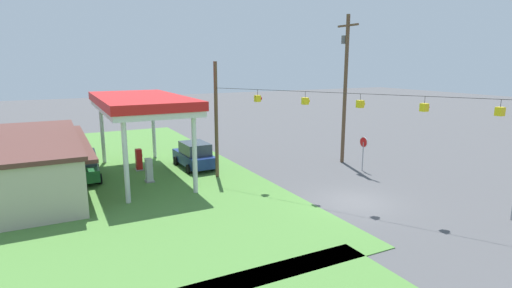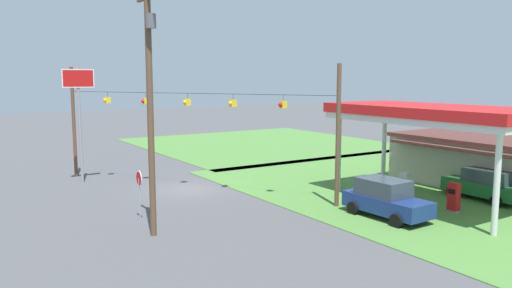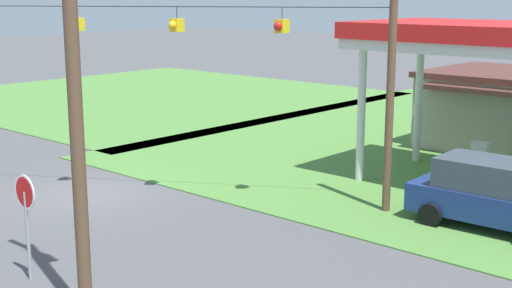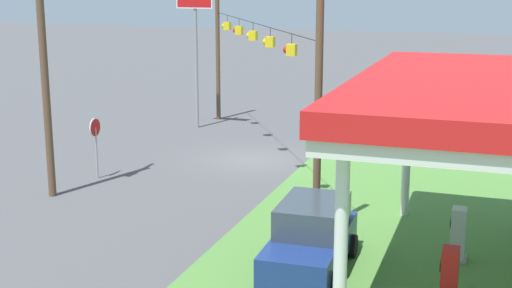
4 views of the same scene
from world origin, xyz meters
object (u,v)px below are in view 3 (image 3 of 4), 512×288
fuel_pump_near (480,166)px  utility_pole_main (71,8)px  car_at_pumps_front (490,194)px  stop_sign_roadside (26,204)px

fuel_pump_near → utility_pole_main: utility_pole_main is taller
car_at_pumps_front → utility_pole_main: 12.60m
fuel_pump_near → car_at_pumps_front: car_at_pumps_front is taller
stop_sign_roadside → utility_pole_main: bearing=173.3°
car_at_pumps_front → stop_sign_roadside: size_ratio=1.82×
stop_sign_roadside → utility_pole_main: 5.16m
stop_sign_roadside → utility_pole_main: (2.68, -0.32, 4.40)m
fuel_pump_near → car_at_pumps_front: size_ratio=0.35×
fuel_pump_near → car_at_pumps_front: 4.31m
stop_sign_roadside → utility_pole_main: utility_pole_main is taller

